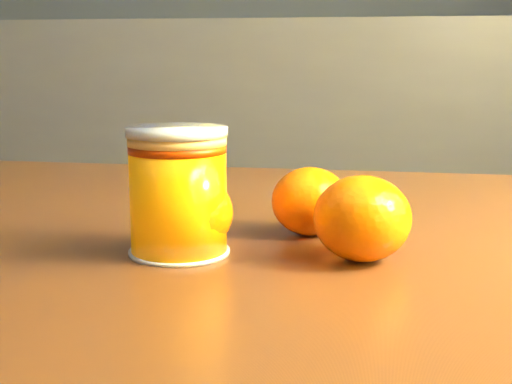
# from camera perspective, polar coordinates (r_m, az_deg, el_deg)

# --- Properties ---
(table) EXTENTS (0.93, 0.66, 0.69)m
(table) POSITION_cam_1_polar(r_m,az_deg,el_deg) (0.58, 1.74, -11.93)
(table) COLOR brown
(table) RESTS_ON ground
(juice_glass) EXTENTS (0.07, 0.07, 0.09)m
(juice_glass) POSITION_cam_1_polar(r_m,az_deg,el_deg) (0.49, -6.24, -0.00)
(juice_glass) COLOR orange
(juice_glass) RESTS_ON table
(orange_front) EXTENTS (0.08, 0.08, 0.05)m
(orange_front) POSITION_cam_1_polar(r_m,az_deg,el_deg) (0.55, 4.36, -0.74)
(orange_front) COLOR #FF6D05
(orange_front) RESTS_ON table
(orange_back) EXTENTS (0.09, 0.09, 0.06)m
(orange_back) POSITION_cam_1_polar(r_m,az_deg,el_deg) (0.50, -5.55, -1.66)
(orange_back) COLOR #FF6D05
(orange_back) RESTS_ON table
(orange_extra) EXTENTS (0.08, 0.08, 0.06)m
(orange_extra) POSITION_cam_1_polar(r_m,az_deg,el_deg) (0.48, 8.50, -2.09)
(orange_extra) COLOR #FF6D05
(orange_extra) RESTS_ON table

